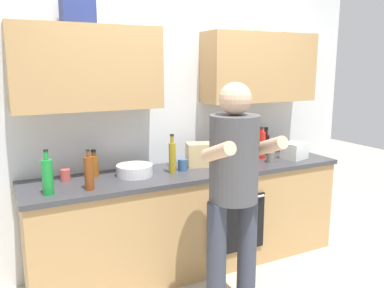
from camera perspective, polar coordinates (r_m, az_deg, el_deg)
ground_plane at (r=3.81m, az=-0.03°, el=-16.90°), size 12.00×12.00×0.00m
back_wall_unit at (r=3.62m, az=-2.01°, el=6.49°), size 4.00×0.38×2.50m
counter at (r=3.61m, az=-0.01°, el=-10.58°), size 2.84×0.67×0.90m
person_standing at (r=2.76m, az=6.04°, el=-5.56°), size 0.49×0.45×1.69m
bottle_soda at (r=2.96m, az=-20.07°, el=-4.40°), size 0.08×0.08×0.33m
bottle_soy at (r=3.48m, az=5.34°, el=-1.36°), size 0.08×0.08×0.34m
bottle_hotsauce at (r=3.93m, az=9.93°, el=-0.07°), size 0.08×0.08×0.31m
bottle_vinegar at (r=2.98m, az=-14.60°, el=-4.02°), size 0.07×0.07×0.30m
bottle_water at (r=3.57m, az=-2.75°, el=-1.94°), size 0.06×0.06×0.22m
bottle_oil at (r=3.34m, az=-2.86°, el=-1.84°), size 0.06×0.06×0.33m
bottle_wine at (r=4.11m, az=10.55°, el=0.06°), size 0.07×0.07×0.28m
bottle_syrup at (r=3.33m, az=-13.91°, el=-2.99°), size 0.07×0.07×0.22m
cup_stoneware at (r=3.80m, az=11.24°, el=-1.87°), size 0.07×0.07×0.10m
cup_tea at (r=3.43m, az=-1.38°, el=-3.02°), size 0.08×0.08×0.10m
cup_ceramic at (r=3.29m, az=-17.76°, el=-4.28°), size 0.08×0.08×0.09m
mixing_bowl at (r=3.31m, az=-8.27°, el=-3.76°), size 0.30×0.30×0.09m
knife_block at (r=3.68m, az=6.88°, el=-1.09°), size 0.10×0.14×0.29m
grocery_bag_produce at (r=3.99m, az=14.51°, el=-0.94°), size 0.26×0.24×0.16m
grocery_bag_bread at (r=3.57m, az=1.03°, el=-1.53°), size 0.26×0.23×0.21m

